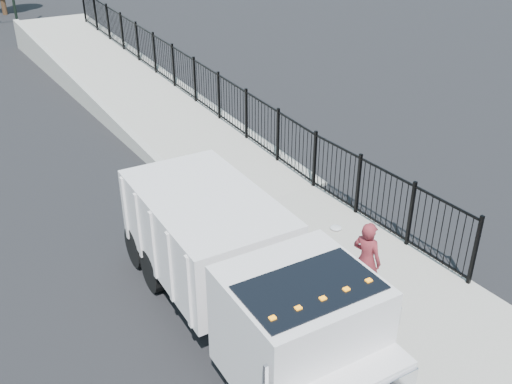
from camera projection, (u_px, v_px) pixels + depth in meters
ground at (298, 293)px, 13.41m from camera, size 120.00×120.00×0.00m
sidewalk at (420, 309)px, 12.81m from camera, size 3.55×12.00×0.12m
curb at (355, 340)px, 11.88m from camera, size 0.30×12.00×0.16m
ramp at (129, 95)px, 26.31m from camera, size 3.95×24.06×3.19m
iron_fence at (195, 94)px, 23.59m from camera, size 0.10×28.00×1.80m
truck at (244, 273)px, 11.55m from camera, size 2.91×7.98×2.70m
worker at (366, 260)px, 12.71m from camera, size 0.65×0.81×1.93m
debris at (336, 228)px, 15.69m from camera, size 0.33×0.33×0.08m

